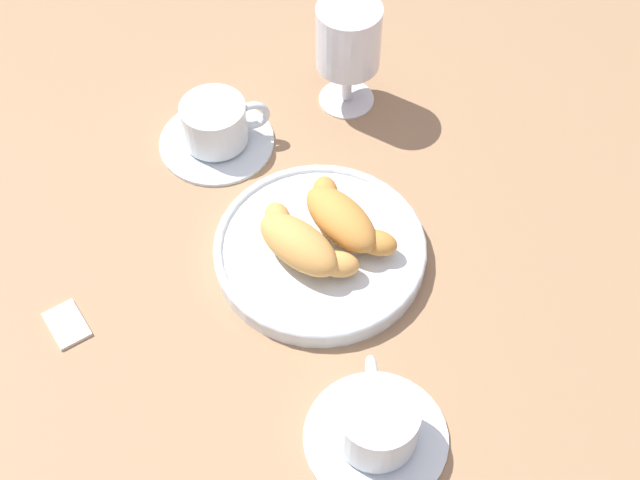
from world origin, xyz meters
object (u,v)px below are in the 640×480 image
object	(u,v)px
juice_glass_left	(348,42)
pastry_plate	(320,250)
croissant_small	(343,219)
croissant_large	(301,244)
coffee_cup_near	(216,128)
sugar_packet	(66,323)
coffee_cup_far	(377,425)

from	to	relation	value
juice_glass_left	pastry_plate	bearing A→B (deg)	-44.54
croissant_small	juice_glass_left	world-z (taller)	juice_glass_left
croissant_large	juice_glass_left	bearing A→B (deg)	131.53
croissant_large	juice_glass_left	xyz separation A→B (m)	(-0.17, 0.19, 0.05)
croissant_large	coffee_cup_near	xyz separation A→B (m)	(-0.20, 0.03, -0.02)
croissant_small	pastry_plate	bearing A→B (deg)	-89.38
croissant_large	sugar_packet	world-z (taller)	croissant_large
pastry_plate	juice_glass_left	size ratio (longest dim) A/B	1.62
croissant_small	coffee_cup_near	size ratio (longest dim) A/B	1.01
croissant_small	coffee_cup_far	xyz separation A→B (m)	(0.20, -0.11, -0.02)
coffee_cup_near	juice_glass_left	world-z (taller)	juice_glass_left
pastry_plate	coffee_cup_near	distance (m)	0.21
coffee_cup_near	sugar_packet	xyz separation A→B (m)	(0.12, -0.26, -0.02)
sugar_packet	juice_glass_left	bearing A→B (deg)	104.75
coffee_cup_far	sugar_packet	bearing A→B (deg)	-148.18
croissant_large	coffee_cup_far	distance (m)	0.21
pastry_plate	sugar_packet	bearing A→B (deg)	-108.24
pastry_plate	juice_glass_left	world-z (taller)	juice_glass_left
coffee_cup_near	coffee_cup_far	bearing A→B (deg)	-11.84
coffee_cup_near	juice_glass_left	distance (m)	0.18
croissant_small	croissant_large	bearing A→B (deg)	-90.06
coffee_cup_far	juice_glass_left	xyz separation A→B (m)	(-0.37, 0.25, 0.07)
croissant_small	coffee_cup_near	world-z (taller)	croissant_small
pastry_plate	coffee_cup_near	bearing A→B (deg)	179.49
croissant_large	sugar_packet	size ratio (longest dim) A/B	2.69
pastry_plate	croissant_large	xyz separation A→B (m)	(-0.00, -0.02, 0.03)
croissant_large	coffee_cup_near	size ratio (longest dim) A/B	0.99
pastry_plate	juice_glass_left	xyz separation A→B (m)	(-0.17, 0.17, 0.08)
juice_glass_left	sugar_packet	distance (m)	0.44
coffee_cup_far	croissant_large	bearing A→B (deg)	163.62
pastry_plate	croissant_small	world-z (taller)	croissant_small
croissant_large	croissant_small	world-z (taller)	same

